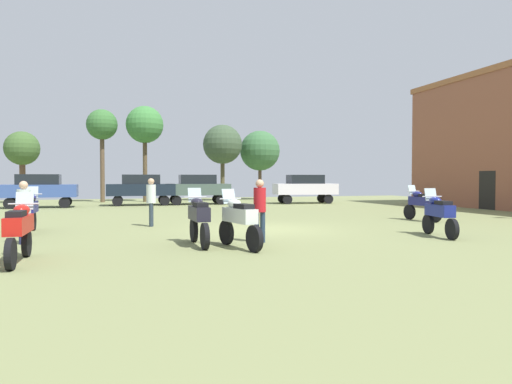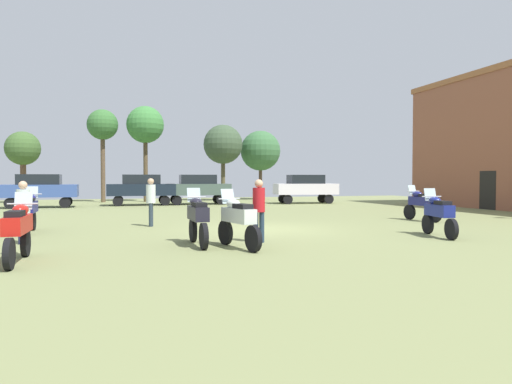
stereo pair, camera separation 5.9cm
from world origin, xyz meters
name	(u,v)px [view 1 (the left image)]	position (x,y,z in m)	size (l,w,h in m)	color
ground_plane	(266,230)	(0.00, 0.00, 0.01)	(44.00, 52.00, 0.02)	olive
motorcycle_2	(30,210)	(-7.64, 1.23, 0.75)	(0.62, 2.18, 1.49)	black
motorcycle_3	(239,219)	(-1.98, -3.89, 0.75)	(0.75, 2.09, 1.49)	black
motorcycle_4	(439,213)	(4.40, -3.39, 0.73)	(0.71, 2.08, 1.45)	black
motorcycle_5	(421,203)	(7.16, 1.17, 0.74)	(0.62, 2.14, 1.47)	black
motorcycle_7	(199,218)	(-2.88, -3.14, 0.75)	(0.62, 2.14, 1.50)	black
motorcycle_8	(19,228)	(-6.89, -4.53, 0.74)	(0.62, 2.23, 1.46)	black
car_1	(197,187)	(0.23, 15.76, 1.19)	(4.35, 1.93, 2.00)	black
car_2	(305,187)	(7.66, 14.77, 1.19)	(4.47, 2.25, 2.00)	black
car_3	(39,188)	(-9.43, 14.95, 1.19)	(4.33, 1.87, 2.00)	black
car_4	(141,187)	(-3.47, 15.77, 1.19)	(4.33, 1.88, 2.00)	black
person_1	(260,206)	(-1.18, -3.05, 1.03)	(0.47, 0.47, 1.73)	#203144
person_2	(24,208)	(-7.31, -1.62, 1.01)	(0.47, 0.47, 1.69)	#22254B
person_3	(151,198)	(-3.75, 2.10, 1.05)	(0.39, 0.39, 1.77)	#28343F
tree_1	(145,126)	(-2.95, 20.37, 5.72)	(2.76, 2.76, 7.16)	brown
tree_3	(22,149)	(-11.35, 20.70, 3.81)	(2.37, 2.37, 5.06)	brown
tree_4	(223,145)	(2.93, 20.08, 4.39)	(3.05, 3.05, 5.93)	brown
tree_5	(102,126)	(-5.99, 20.53, 5.58)	(2.22, 2.22, 6.81)	brown
tree_7	(260,151)	(6.33, 21.18, 4.04)	(3.28, 3.28, 5.67)	brown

